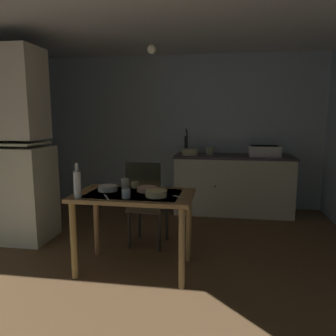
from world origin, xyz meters
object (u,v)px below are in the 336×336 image
at_px(mixing_bowl_counter, 190,152).
at_px(chair_far_side, 146,203).
at_px(hutch_cabinet, 10,153).
at_px(hand_pump, 186,143).
at_px(sink_basin, 264,151).
at_px(serving_bowl_wide, 108,188).
at_px(teacup_mint, 126,194).
at_px(glass_bottle, 77,184).
at_px(dining_table, 134,205).

xyz_separation_m(mixing_bowl_counter, chair_far_side, (-0.34, -1.44, -0.41)).
bearing_deg(hutch_cabinet, hand_pump, 39.27).
bearing_deg(mixing_bowl_counter, hutch_cabinet, -143.44).
height_order(sink_basin, serving_bowl_wide, sink_basin).
relative_size(serving_bowl_wide, teacup_mint, 2.24).
bearing_deg(hand_pump, sink_basin, -2.26).
distance_m(hutch_cabinet, serving_bowl_wide, 1.44).
relative_size(mixing_bowl_counter, chair_far_side, 0.25).
distance_m(mixing_bowl_counter, chair_far_side, 1.54).
distance_m(hutch_cabinet, glass_bottle, 1.42).
height_order(hutch_cabinet, teacup_mint, hutch_cabinet).
bearing_deg(serving_bowl_wide, teacup_mint, -44.06).
height_order(teacup_mint, glass_bottle, glass_bottle).
relative_size(chair_far_side, serving_bowl_wide, 5.29).
relative_size(sink_basin, mixing_bowl_counter, 1.84).
bearing_deg(dining_table, mixing_bowl_counter, 80.49).
bearing_deg(hand_pump, serving_bowl_wide, -105.04).
xyz_separation_m(teacup_mint, glass_bottle, (-0.41, -0.07, 0.09)).
bearing_deg(dining_table, teacup_mint, -96.18).
distance_m(teacup_mint, glass_bottle, 0.43).
bearing_deg(glass_bottle, dining_table, 29.58).
bearing_deg(mixing_bowl_counter, hand_pump, 123.52).
relative_size(hutch_cabinet, serving_bowl_wide, 12.00).
height_order(sink_basin, mixing_bowl_counter, sink_basin).
xyz_separation_m(dining_table, teacup_mint, (-0.02, -0.18, 0.15)).
xyz_separation_m(serving_bowl_wide, glass_bottle, (-0.16, -0.31, 0.10)).
height_order(chair_far_side, glass_bottle, glass_bottle).
relative_size(sink_basin, teacup_mint, 5.40).
relative_size(dining_table, chair_far_side, 1.14).
height_order(mixing_bowl_counter, teacup_mint, mixing_bowl_counter).
distance_m(hutch_cabinet, hand_pump, 2.41).
distance_m(chair_far_side, glass_bottle, 0.97).
height_order(hand_pump, serving_bowl_wide, hand_pump).
distance_m(serving_bowl_wide, teacup_mint, 0.35).
distance_m(mixing_bowl_counter, dining_table, 2.03).
bearing_deg(mixing_bowl_counter, dining_table, -99.51).
xyz_separation_m(chair_far_side, glass_bottle, (-0.42, -0.79, 0.37)).
distance_m(mixing_bowl_counter, serving_bowl_wide, 2.02).
bearing_deg(serving_bowl_wide, glass_bottle, -117.20).
bearing_deg(dining_table, glass_bottle, -150.42).
xyz_separation_m(hutch_cabinet, dining_table, (1.60, -0.55, -0.40)).
relative_size(chair_far_side, teacup_mint, 11.84).
height_order(serving_bowl_wide, teacup_mint, teacup_mint).
bearing_deg(hutch_cabinet, serving_bowl_wide, -20.18).
xyz_separation_m(hutch_cabinet, serving_bowl_wide, (1.33, -0.49, -0.26)).
bearing_deg(sink_basin, glass_bottle, -128.96).
height_order(hutch_cabinet, sink_basin, hutch_cabinet).
bearing_deg(hutch_cabinet, teacup_mint, -24.86).
bearing_deg(glass_bottle, mixing_bowl_counter, 71.09).
relative_size(sink_basin, serving_bowl_wide, 2.41).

